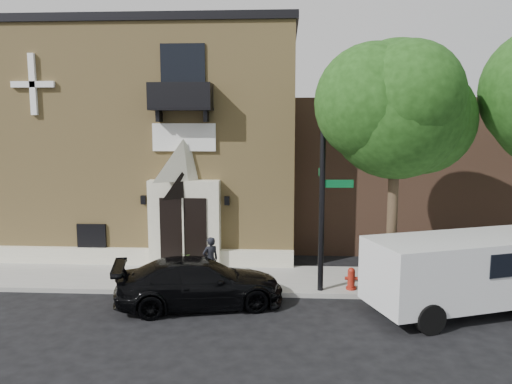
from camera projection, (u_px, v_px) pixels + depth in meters
ground at (200, 296)px, 15.76m from camera, size 120.00×120.00×0.00m
sidewalk at (236, 279)px, 17.17m from camera, size 42.00×3.00×0.15m
church at (164, 139)px, 23.14m from camera, size 12.20×11.01×9.30m
neighbour_building at (483, 170)px, 23.51m from camera, size 18.00×8.00×6.40m
street_tree_left at (398, 108)px, 14.93m from camera, size 4.97×4.38×7.77m
black_sedan at (200, 283)px, 14.82m from camera, size 5.29×3.09×1.44m
cargo_van at (468, 271)px, 14.28m from camera, size 5.80×3.84×2.21m
street_sign at (323, 186)px, 15.42m from camera, size 1.05×1.05×6.61m
fire_hydrant at (351, 279)px, 15.90m from camera, size 0.41×0.32×0.71m
dumpster at (421, 271)px, 15.83m from camera, size 1.94×1.20×1.22m
planter at (186, 262)px, 17.79m from camera, size 0.75×0.69×0.71m
pedestrian_near at (210, 260)px, 16.53m from camera, size 0.67×0.62×1.54m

